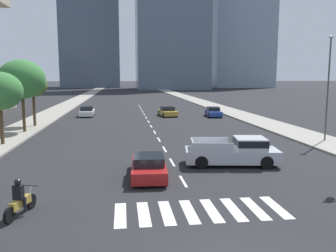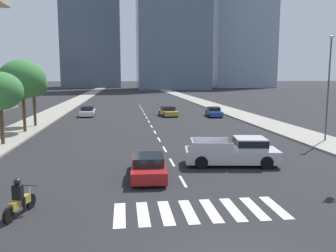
% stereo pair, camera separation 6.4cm
% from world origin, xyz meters
% --- Properties ---
extents(sidewalk_east, '(4.00, 260.00, 0.15)m').
position_xyz_m(sidewalk_east, '(13.00, 30.00, 0.07)').
color(sidewalk_east, gray).
rests_on(sidewalk_east, ground).
extents(sidewalk_west, '(4.00, 260.00, 0.15)m').
position_xyz_m(sidewalk_west, '(-13.00, 30.00, 0.07)').
color(sidewalk_west, gray).
rests_on(sidewalk_west, ground).
extents(crosswalk_near, '(6.75, 2.50, 0.01)m').
position_xyz_m(crosswalk_near, '(0.00, 4.65, 0.00)').
color(crosswalk_near, silver).
rests_on(crosswalk_near, ground).
extents(lane_divider_center, '(0.14, 50.00, 0.01)m').
position_xyz_m(lane_divider_center, '(0.00, 32.65, 0.00)').
color(lane_divider_center, silver).
rests_on(lane_divider_center, ground).
extents(motorcycle_lead, '(0.88, 2.03, 1.49)m').
position_xyz_m(motorcycle_lead, '(-6.93, 5.06, 0.58)').
color(motorcycle_lead, black).
rests_on(motorcycle_lead, ground).
extents(pickup_truck, '(5.75, 2.79, 1.67)m').
position_xyz_m(pickup_truck, '(3.73, 11.54, 0.81)').
color(pickup_truck, '#B7BABF').
rests_on(pickup_truck, ground).
extents(sedan_blue_0, '(2.08, 4.44, 1.24)m').
position_xyz_m(sedan_blue_0, '(9.03, 37.04, 0.57)').
color(sedan_blue_0, navy).
rests_on(sedan_blue_0, ground).
extents(sedan_red_1, '(2.01, 4.55, 1.20)m').
position_xyz_m(sedan_red_1, '(-1.67, 9.71, 0.56)').
color(sedan_red_1, maroon).
rests_on(sedan_red_1, ground).
extents(sedan_white_2, '(1.82, 4.68, 1.29)m').
position_xyz_m(sedan_white_2, '(-7.76, 39.63, 0.59)').
color(sedan_white_2, silver).
rests_on(sedan_white_2, ground).
extents(sedan_gold_3, '(2.32, 4.44, 1.24)m').
position_xyz_m(sedan_gold_3, '(3.03, 38.35, 0.57)').
color(sedan_gold_3, '#B28E38').
rests_on(sedan_gold_3, ground).
extents(street_lamp_east, '(0.50, 0.24, 8.32)m').
position_xyz_m(street_lamp_east, '(13.30, 17.85, 4.92)').
color(street_lamp_east, '#3F3F42').
rests_on(street_lamp_east, sidewalk_east).
extents(street_tree_second, '(4.26, 4.26, 6.69)m').
position_xyz_m(street_tree_second, '(-12.20, 25.71, 5.02)').
color(street_tree_second, '#4C3823').
rests_on(street_tree_second, sidewalk_west).
extents(street_tree_third, '(2.92, 2.92, 5.50)m').
position_xyz_m(street_tree_third, '(-12.20, 29.66, 4.38)').
color(street_tree_third, '#4C3823').
rests_on(street_tree_third, sidewalk_west).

